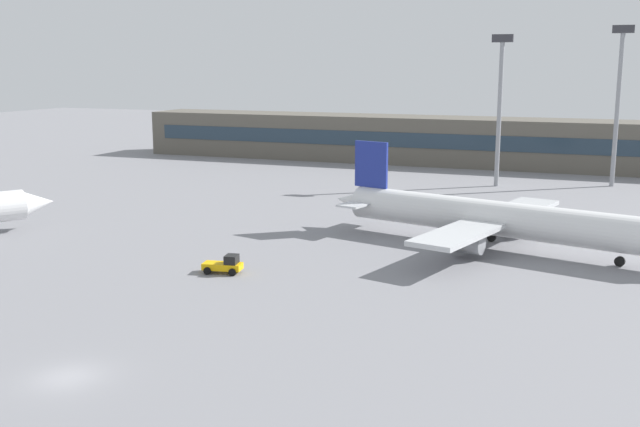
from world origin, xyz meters
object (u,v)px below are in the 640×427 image
at_px(airplane_mid, 503,219).
at_px(floodlight_tower_west, 618,94).
at_px(baggage_tug_yellow, 225,265).
at_px(floodlight_tower_east, 500,99).

bearing_deg(airplane_mid, floodlight_tower_west, 77.81).
relative_size(baggage_tug_yellow, floodlight_tower_east, 0.16).
relative_size(airplane_mid, baggage_tug_yellow, 10.80).
xyz_separation_m(airplane_mid, floodlight_tower_east, (-6.65, 42.02, 10.58)).
bearing_deg(baggage_tug_yellow, floodlight_tower_west, 63.84).
height_order(baggage_tug_yellow, floodlight_tower_east, floodlight_tower_east).
xyz_separation_m(airplane_mid, floodlight_tower_west, (10.48, 48.50, 11.29)).
bearing_deg(airplane_mid, baggage_tug_yellow, -140.29).
bearing_deg(baggage_tug_yellow, floodlight_tower_east, 75.34).
distance_m(airplane_mid, baggage_tug_yellow, 29.40).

